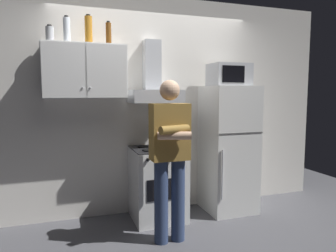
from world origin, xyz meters
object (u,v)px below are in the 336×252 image
(refrigerator, at_px, (228,149))
(bottle_beer_brown, at_px, (109,34))
(stove_oven, at_px, (157,183))
(bottle_vodka_clear, at_px, (67,30))
(upper_cabinet, at_px, (85,72))
(bottle_liquor_amber, at_px, (89,30))
(microwave, at_px, (229,75))
(range_hood, at_px, (154,86))
(person_standing, at_px, (170,155))
(cooking_pot, at_px, (171,144))
(bottle_canister_steel, at_px, (50,34))

(refrigerator, distance_m, bottle_beer_brown, 2.03)
(stove_oven, height_order, bottle_vodka_clear, bottle_vodka_clear)
(upper_cabinet, bearing_deg, bottle_beer_brown, 4.47)
(upper_cabinet, height_order, bottle_vodka_clear, bottle_vodka_clear)
(stove_oven, bearing_deg, bottle_liquor_amber, 168.76)
(upper_cabinet, distance_m, microwave, 1.75)
(bottle_liquor_amber, bearing_deg, bottle_beer_brown, -0.50)
(range_hood, relative_size, microwave, 1.56)
(microwave, relative_size, bottle_liquor_amber, 1.47)
(upper_cabinet, distance_m, person_standing, 1.35)
(person_standing, bearing_deg, cooking_pot, 69.70)
(bottle_vodka_clear, xyz_separation_m, bottle_beer_brown, (0.45, 0.02, -0.01))
(microwave, distance_m, cooking_pot, 1.17)
(stove_oven, relative_size, bottle_liquor_amber, 2.68)
(person_standing, xyz_separation_m, bottle_canister_steel, (-1.10, 0.76, 1.24))
(range_hood, distance_m, cooking_pot, 0.73)
(upper_cabinet, height_order, stove_oven, upper_cabinet)
(range_hood, xyz_separation_m, microwave, (0.95, -0.11, 0.14))
(microwave, relative_size, cooking_pot, 1.52)
(microwave, xyz_separation_m, bottle_vodka_clear, (-1.93, 0.10, 0.45))
(stove_oven, xyz_separation_m, range_hood, (0.00, 0.13, 1.16))
(upper_cabinet, distance_m, bottle_vodka_clear, 0.47)
(bottle_beer_brown, bearing_deg, bottle_vodka_clear, -177.03)
(refrigerator, height_order, bottle_canister_steel, bottle_canister_steel)
(stove_oven, relative_size, person_standing, 0.53)
(refrigerator, height_order, microwave, microwave)
(range_hood, distance_m, person_standing, 1.01)
(stove_oven, bearing_deg, cooking_pot, -42.49)
(stove_oven, bearing_deg, bottle_beer_brown, 164.47)
(stove_oven, height_order, refrigerator, refrigerator)
(refrigerator, xyz_separation_m, microwave, (-0.00, 0.02, 0.94))
(cooking_pot, bearing_deg, refrigerator, 8.32)
(stove_oven, height_order, bottle_liquor_amber, bottle_liquor_amber)
(person_standing, distance_m, cooking_pot, 0.52)
(range_hood, bearing_deg, cooking_pot, -62.12)
(cooking_pot, relative_size, bottle_canister_steel, 1.68)
(bottle_beer_brown, bearing_deg, microwave, -4.93)
(refrigerator, bearing_deg, range_hood, 172.45)
(cooking_pot, bearing_deg, microwave, 9.57)
(refrigerator, bearing_deg, bottle_canister_steel, 175.90)
(range_hood, bearing_deg, bottle_canister_steel, 178.77)
(microwave, height_order, person_standing, microwave)
(range_hood, xyz_separation_m, bottle_canister_steel, (-1.15, 0.02, 0.54))
(range_hood, relative_size, bottle_canister_steel, 3.98)
(refrigerator, distance_m, person_standing, 1.17)
(bottle_vodka_clear, height_order, bottle_liquor_amber, bottle_liquor_amber)
(stove_oven, distance_m, cooking_pot, 0.52)
(bottle_canister_steel, xyz_separation_m, bottle_liquor_amber, (0.41, -0.00, 0.07))
(microwave, bearing_deg, refrigerator, -89.10)
(refrigerator, relative_size, microwave, 3.33)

